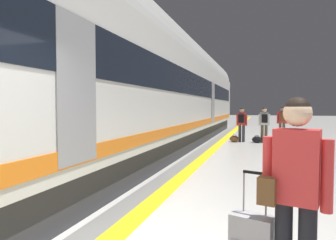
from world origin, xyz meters
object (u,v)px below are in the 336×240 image
at_px(passenger_near, 282,120).
at_px(passenger_far, 264,122).
at_px(traveller_foreground, 294,186).
at_px(duffel_bag_mid, 234,139).
at_px(duffel_bag_near, 289,137).
at_px(passenger_mid, 242,122).
at_px(high_speed_train, 135,80).
at_px(duffel_bag_far, 257,140).

bearing_deg(passenger_near, passenger_far, -114.64).
height_order(traveller_foreground, duffel_bag_mid, traveller_foreground).
bearing_deg(duffel_bag_near, passenger_mid, -141.98).
xyz_separation_m(high_speed_train, duffel_bag_far, (3.65, 5.73, -2.35)).
xyz_separation_m(passenger_near, passenger_mid, (-1.93, -2.04, -0.03)).
xyz_separation_m(passenger_near, duffel_bag_mid, (-2.24, -2.24, -0.84)).
relative_size(traveller_foreground, passenger_mid, 1.08).
bearing_deg(high_speed_train, passenger_far, 56.27).
bearing_deg(passenger_near, traveller_foreground, -93.14).
bearing_deg(duffel_bag_mid, passenger_far, 11.33).
distance_m(high_speed_train, duffel_bag_near, 9.54).
distance_m(duffel_bag_near, passenger_far, 2.24).
bearing_deg(traveller_foreground, passenger_near, 86.86).
xyz_separation_m(high_speed_train, passenger_near, (4.88, 7.93, -1.51)).
xyz_separation_m(high_speed_train, traveller_foreground, (4.11, -6.15, -1.49)).
xyz_separation_m(duffel_bag_near, passenger_mid, (-2.25, -1.76, 0.81)).
bearing_deg(passenger_far, duffel_bag_mid, -168.67).
xyz_separation_m(passenger_near, passenger_far, (-0.90, -1.97, -0.01)).
relative_size(high_speed_train, passenger_mid, 21.20).
relative_size(passenger_near, passenger_mid, 1.03).
bearing_deg(duffel_bag_near, passenger_far, -125.94).
height_order(high_speed_train, duffel_bag_near, high_speed_train).
xyz_separation_m(duffel_bag_near, passenger_far, (-1.22, -1.69, 0.83)).
bearing_deg(traveller_foreground, duffel_bag_far, 92.19).
xyz_separation_m(passenger_near, duffel_bag_far, (-1.23, -2.20, -0.84)).
xyz_separation_m(traveller_foreground, duffel_bag_far, (-0.45, 11.88, -0.86)).
relative_size(passenger_mid, duffel_bag_mid, 3.70).
bearing_deg(duffel_bag_far, duffel_bag_mid, -177.73).
height_order(passenger_mid, duffel_bag_mid, passenger_mid).
xyz_separation_m(high_speed_train, duffel_bag_near, (5.20, 7.64, -2.35)).
distance_m(duffel_bag_mid, passenger_far, 1.60).
bearing_deg(passenger_far, passenger_mid, -176.16).
bearing_deg(passenger_near, duffel_bag_far, -119.13).
bearing_deg(duffel_bag_near, duffel_bag_far, -128.89).
bearing_deg(passenger_mid, duffel_bag_mid, -147.83).
distance_m(passenger_mid, duffel_bag_mid, 0.90).
relative_size(traveller_foreground, duffel_bag_near, 3.99).
bearing_deg(passenger_near, duffel_bag_mid, -135.06).
distance_m(passenger_mid, duffel_bag_far, 1.09).
bearing_deg(duffel_bag_near, passenger_near, 138.34).
height_order(duffel_bag_near, duffel_bag_mid, same).
relative_size(high_speed_train, passenger_near, 20.60).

